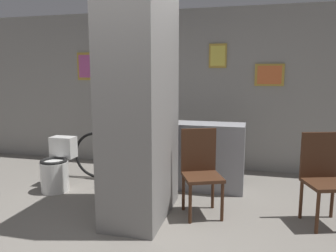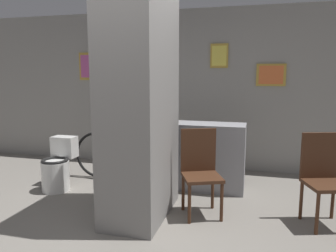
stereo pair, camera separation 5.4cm
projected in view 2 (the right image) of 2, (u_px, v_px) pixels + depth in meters
ground_plane at (114, 236)px, 3.19m from camera, size 14.00×14.00×0.00m
wall_back at (177, 90)px, 5.50m from camera, size 8.00×0.09×2.60m
pillar_center at (140, 99)px, 3.50m from camera, size 0.61×1.12×2.60m
counter_shelf at (191, 155)px, 4.50m from camera, size 1.44×0.44×0.91m
toilet at (58, 168)px, 4.45m from camera, size 0.37×0.53×0.70m
chair_near_pillar at (200, 168)px, 3.65m from camera, size 0.53×0.53×0.95m
chair_by_doorway at (324, 175)px, 3.40m from camera, size 0.51×0.51×0.95m
bicycle at (129, 156)px, 4.81m from camera, size 1.73×0.42×0.76m
bottle_tall at (176, 113)px, 4.53m from camera, size 0.07×0.07×0.32m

